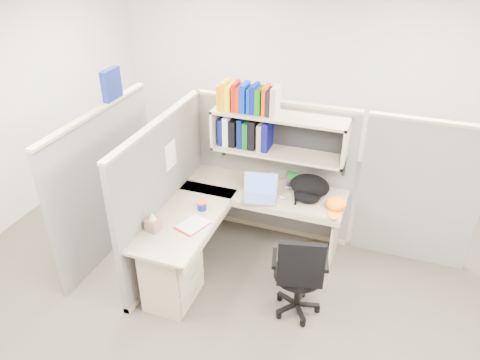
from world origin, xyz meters
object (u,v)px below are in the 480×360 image
at_px(desk, 198,250).
at_px(laptop, 259,189).
at_px(task_chair, 298,287).
at_px(snack_canister, 202,205).
at_px(backpack, 309,188).

xyz_separation_m(desk, laptop, (0.41, 0.65, 0.42)).
bearing_deg(task_chair, desk, 176.43).
distance_m(desk, laptop, 0.88).
xyz_separation_m(desk, task_chair, (1.03, -0.06, -0.10)).
distance_m(laptop, snack_canister, 0.61).
relative_size(desk, laptop, 4.98).
relative_size(laptop, backpack, 0.85).
bearing_deg(desk, snack_canister, 103.74).
bearing_deg(snack_canister, desk, -76.26).
height_order(laptop, task_chair, laptop).
distance_m(laptop, task_chair, 1.07).
bearing_deg(backpack, laptop, -155.45).
bearing_deg(laptop, desk, -132.88).
bearing_deg(desk, laptop, 57.44).
relative_size(laptop, snack_canister, 3.68).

